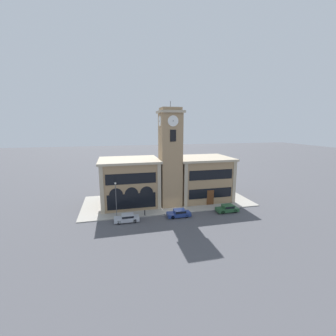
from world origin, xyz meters
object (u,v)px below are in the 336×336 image
at_px(bollard, 145,213).
at_px(parked_car_mid, 179,213).
at_px(street_lamp, 116,195).
at_px(parked_car_near, 127,218).
at_px(parked_car_far, 227,208).

bearing_deg(bollard, parked_car_mid, -15.33).
height_order(parked_car_mid, street_lamp, street_lamp).
xyz_separation_m(parked_car_near, street_lamp, (-1.70, 1.91, 3.63)).
relative_size(parked_car_near, parked_car_mid, 1.00).
height_order(parked_car_near, street_lamp, street_lamp).
distance_m(parked_car_mid, parked_car_far, 9.63).
bearing_deg(parked_car_mid, parked_car_near, 0.21).
bearing_deg(parked_car_mid, parked_car_far, -179.79).
relative_size(parked_car_far, street_lamp, 0.64).
relative_size(parked_car_far, bollard, 3.92).
height_order(parked_car_near, parked_car_far, parked_car_far).
bearing_deg(parked_car_far, street_lamp, -5.08).
distance_m(parked_car_near, street_lamp, 4.44).
height_order(parked_car_near, parked_car_mid, parked_car_near).
bearing_deg(parked_car_far, parked_car_near, 0.21).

